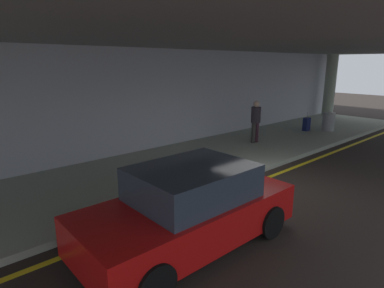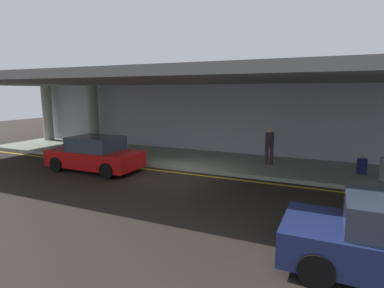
{
  "view_description": "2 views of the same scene",
  "coord_description": "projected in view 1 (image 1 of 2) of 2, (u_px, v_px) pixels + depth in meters",
  "views": [
    {
      "loc": [
        -7.03,
        -4.55,
        3.27
      ],
      "look_at": [
        -0.81,
        2.47,
        0.9
      ],
      "focal_mm": 29.93,
      "sensor_mm": 36.0,
      "label": 1
    },
    {
      "loc": [
        5.92,
        -11.0,
        3.4
      ],
      "look_at": [
        -0.31,
        2.58,
        0.93
      ],
      "focal_mm": 29.62,
      "sensor_mm": 36.0,
      "label": 2
    }
  ],
  "objects": [
    {
      "name": "car_red",
      "position": [
        189.0,
        208.0,
        5.82
      ],
      "size": [
        4.1,
        1.92,
        1.5
      ],
      "rotation": [
        0.0,
        0.0,
        -0.02
      ],
      "color": "red",
      "rests_on": "ground"
    },
    {
      "name": "support_column_center",
      "position": [
        330.0,
        86.0,
        19.11
      ],
      "size": [
        0.64,
        0.64,
        3.65
      ],
      "primitive_type": "cylinder",
      "color": "#98A490",
      "rests_on": "sidewalk"
    },
    {
      "name": "terminal_back_wall",
      "position": [
        157.0,
        101.0,
        12.04
      ],
      "size": [
        26.0,
        0.3,
        3.8
      ],
      "primitive_type": "cube",
      "color": "#ABAFBE",
      "rests_on": "ground"
    },
    {
      "name": "trash_bin_steel",
      "position": [
        328.0,
        122.0,
        15.21
      ],
      "size": [
        0.56,
        0.56,
        0.85
      ],
      "primitive_type": "cylinder",
      "color": "gray",
      "rests_on": "sidewalk"
    },
    {
      "name": "traveler_with_luggage",
      "position": [
        256.0,
        119.0,
        12.76
      ],
      "size": [
        0.38,
        0.38,
        1.68
      ],
      "rotation": [
        0.0,
        0.0,
        4.81
      ],
      "color": "#2E2C2A",
      "rests_on": "sidewalk"
    },
    {
      "name": "ceiling_overhang",
      "position": [
        209.0,
        40.0,
        9.54
      ],
      "size": [
        28.0,
        13.2,
        0.3
      ],
      "primitive_type": "cube",
      "color": "slate",
      "rests_on": "support_column_far_left"
    },
    {
      "name": "ground_plane",
      "position": [
        275.0,
        188.0,
        8.62
      ],
      "size": [
        60.0,
        60.0,
        0.0
      ],
      "primitive_type": "plane",
      "color": "black"
    },
    {
      "name": "lane_stripe_yellow",
      "position": [
        257.0,
        182.0,
        9.07
      ],
      "size": [
        26.0,
        0.14,
        0.01
      ],
      "primitive_type": "cube",
      "color": "yellow",
      "rests_on": "ground"
    },
    {
      "name": "sidewalk",
      "position": [
        198.0,
        160.0,
        10.85
      ],
      "size": [
        26.0,
        4.2,
        0.15
      ],
      "primitive_type": "cube",
      "color": "#949D8D",
      "rests_on": "ground"
    },
    {
      "name": "suitcase_upright_primary",
      "position": [
        307.0,
        124.0,
        15.19
      ],
      "size": [
        0.36,
        0.22,
        0.9
      ],
      "rotation": [
        0.0,
        0.0,
        -0.31
      ],
      "color": "#151D51",
      "rests_on": "sidewalk"
    }
  ]
}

